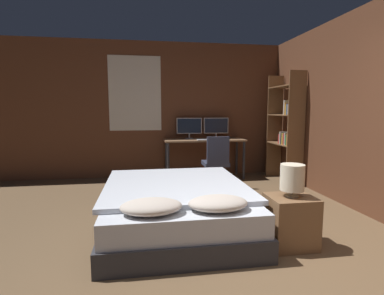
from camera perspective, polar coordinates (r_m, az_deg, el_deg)
name	(u,v)px	position (r m, az deg, el deg)	size (l,w,h in m)	color
ground_plane	(272,291)	(2.58, 14.95, -24.94)	(20.00, 20.00, 0.00)	brown
wall_back	(188,110)	(6.20, -0.69, 7.15)	(12.00, 0.08, 2.70)	brown
wall_side_right	(367,111)	(4.50, 30.34, 6.09)	(0.06, 12.00, 2.70)	brown
bed	(176,206)	(3.53, -3.01, -11.10)	(1.62, 2.05, 0.58)	#2D2D33
nightstand	(290,221)	(3.23, 18.23, -13.22)	(0.44, 0.40, 0.51)	brown
bedside_lamp	(292,178)	(3.10, 18.56, -5.48)	(0.23, 0.23, 0.32)	gray
desk	(204,144)	(5.94, 2.39, 0.61)	(1.59, 0.56, 0.78)	#846042
monitor_left	(189,127)	(6.04, -0.52, 3.98)	(0.51, 0.16, 0.42)	#B7B7BC
monitor_right	(216,126)	(6.15, 4.62, 4.01)	(0.51, 0.16, 0.42)	#B7B7BC
keyboard	(206,140)	(5.76, 2.75, 1.48)	(0.36, 0.13, 0.02)	#B7B7BC
computer_mouse	(220,139)	(5.82, 5.35, 1.61)	(0.07, 0.05, 0.04)	#B7B7BC
office_chair	(216,167)	(5.33, 4.58, -3.76)	(0.52, 0.52, 0.90)	black
bookshelf	(287,125)	(5.86, 17.66, 4.13)	(0.32, 0.90, 2.03)	brown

